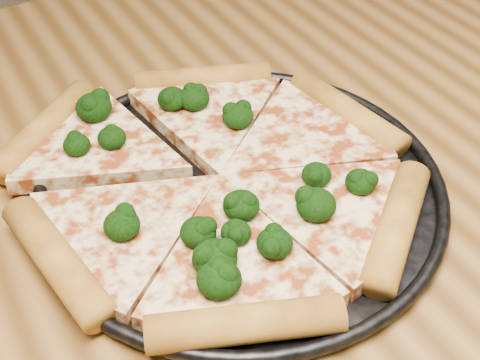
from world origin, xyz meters
TOP-DOWN VIEW (x-y plane):
  - dining_table at (0.00, 0.00)m, footprint 1.20×0.90m
  - pizza_pan at (0.03, 0.01)m, footprint 0.35×0.35m
  - pizza at (0.02, 0.02)m, footprint 0.35×0.37m
  - broccoli_florets at (0.00, 0.01)m, footprint 0.22×0.27m

SIDE VIEW (x-z plane):
  - dining_table at x=0.00m, z-range 0.28..1.03m
  - pizza_pan at x=0.03m, z-range 0.75..0.77m
  - pizza at x=0.02m, z-range 0.75..0.78m
  - broccoli_florets at x=0.00m, z-range 0.77..0.79m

